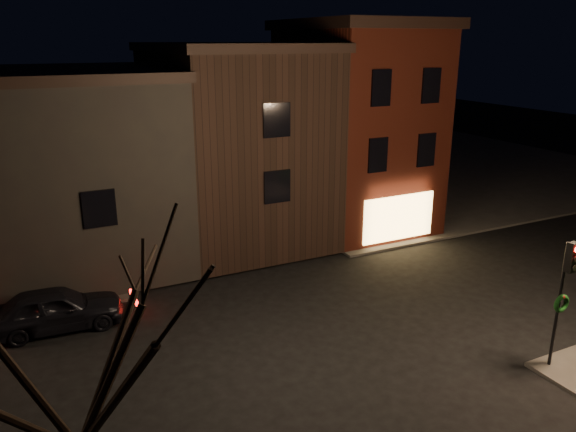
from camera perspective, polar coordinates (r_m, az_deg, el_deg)
The scene contains 8 objects.
ground at distance 19.95m, azimuth 1.84°, elevation -11.50°, with size 120.00×120.00×0.00m, color black.
sidewalk_far_right at distance 46.29m, azimuth 12.04°, elevation 5.17°, with size 30.00×30.00×0.12m, color #2D2B28.
corner_building at distance 30.00m, azimuth 6.92°, elevation 9.22°, with size 6.50×8.50×10.50m.
row_building_a at distance 28.06m, azimuth -5.59°, elevation 7.51°, with size 7.30×10.30×9.40m.
row_building_b at distance 26.50m, azimuth -20.39°, elevation 4.80°, with size 7.80×10.30×8.40m.
traffic_signal at distance 18.38m, azimuth 26.31°, elevation -6.35°, with size 0.58×0.38×4.05m.
bare_tree_left at distance 9.35m, azimuth -21.83°, elevation -10.85°, with size 5.60×5.60×7.50m.
parked_car_a at distance 21.26m, azimuth -22.53°, elevation -8.70°, with size 1.80×4.48×1.52m, color black.
Camera 1 is at (-8.33, -15.33, 9.69)m, focal length 35.00 mm.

